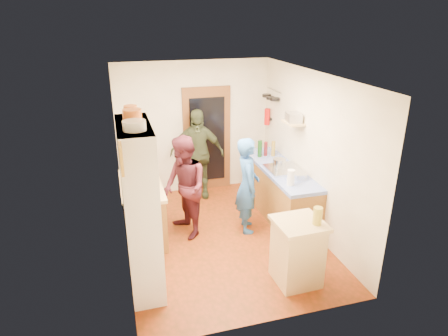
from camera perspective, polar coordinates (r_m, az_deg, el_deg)
name	(u,v)px	position (r m, az deg, el deg)	size (l,w,h in m)	color
floor	(222,237)	(6.62, -0.32, -9.85)	(3.00, 4.00, 0.02)	maroon
ceiling	(221,75)	(5.72, -0.38, 13.21)	(3.00, 4.00, 0.02)	silver
wall_back	(194,128)	(7.91, -4.30, 5.75)	(3.00, 0.02, 2.60)	silver
wall_front	(272,226)	(4.32, 6.93, -8.23)	(3.00, 0.02, 2.60)	silver
wall_left	(119,173)	(5.85, -14.74, -0.63)	(0.02, 4.00, 2.60)	silver
wall_right	(312,153)	(6.59, 12.40, 2.08)	(0.02, 4.00, 2.60)	silver
door_frame	(207,139)	(7.99, -2.44, 4.10)	(0.95, 0.06, 2.10)	brown
door_glass	(207,140)	(7.96, -2.38, 4.02)	(0.70, 0.02, 1.70)	black
hutch_body	(140,208)	(5.21, -11.88, -5.63)	(0.40, 1.20, 2.20)	white
hutch_top_shelf	(133,126)	(4.82, -12.85, 5.89)	(0.40, 1.14, 0.04)	white
plate_stack	(134,125)	(4.55, -12.70, 5.96)	(0.26, 0.26, 0.11)	white
orange_pot_a	(132,117)	(4.80, -12.96, 7.15)	(0.22, 0.22, 0.18)	orange
orange_pot_b	(131,111)	(5.14, -13.21, 7.88)	(0.17, 0.17, 0.15)	orange
left_counter_base	(143,211)	(6.63, -11.50, -5.98)	(0.60, 1.40, 0.85)	olive
left_counter_top	(141,185)	(6.44, -11.79, -2.42)	(0.64, 1.44, 0.05)	#D7BB80
toaster	(147,191)	(5.94, -10.97, -3.31)	(0.22, 0.15, 0.16)	white
kettle	(137,180)	(6.32, -12.27, -1.71)	(0.17, 0.17, 0.19)	white
orange_bowl	(144,176)	(6.60, -11.30, -1.10)	(0.20, 0.20, 0.09)	orange
chopping_board	(139,171)	(6.92, -12.03, -0.38)	(0.30, 0.22, 0.03)	#D7BB80
right_counter_base	(279,192)	(7.20, 7.83, -3.47)	(0.60, 2.20, 0.84)	olive
right_counter_top	(280,169)	(7.03, 8.01, -0.14)	(0.62, 2.22, 0.06)	#012BBC
hob	(284,169)	(6.89, 8.50, -0.17)	(0.55, 0.58, 0.04)	silver
pot_on_hob	(279,163)	(6.90, 7.89, 0.73)	(0.22, 0.22, 0.14)	silver
bottle_a	(260,149)	(7.44, 5.15, 2.76)	(0.08, 0.08, 0.32)	#143F14
bottle_b	(266,149)	(7.52, 5.98, 2.75)	(0.07, 0.07, 0.27)	#591419
bottle_c	(273,149)	(7.52, 7.06, 2.77)	(0.07, 0.07, 0.29)	olive
paper_towel	(291,178)	(6.28, 9.54, -1.36)	(0.12, 0.12, 0.25)	white
mixing_bowl	(299,176)	(6.59, 10.70, -1.08)	(0.25, 0.25, 0.10)	silver
island_base	(297,253)	(5.51, 10.40, -11.92)	(0.55, 0.55, 0.86)	#D7BB80
island_top	(299,223)	(5.28, 10.73, -7.79)	(0.62, 0.62, 0.05)	#D7BB80
cutting_board	(294,222)	(5.29, 10.00, -7.54)	(0.35, 0.28, 0.02)	white
oil_jar	(318,216)	(5.20, 13.22, -6.67)	(0.12, 0.12, 0.23)	#AD9E2D
pan_rail	(274,90)	(7.71, 7.19, 10.97)	(0.02, 0.02, 0.65)	silver
pan_hang_a	(275,99)	(7.55, 7.23, 9.75)	(0.18, 0.18, 0.05)	black
pan_hang_b	(270,98)	(7.74, 6.65, 9.90)	(0.16, 0.16, 0.05)	black
pan_hang_c	(267,96)	(7.92, 6.10, 10.26)	(0.17, 0.17, 0.05)	black
wall_shelf	(293,123)	(6.80, 9.86, 6.38)	(0.26, 0.42, 0.03)	#D7BB80
radio	(294,118)	(6.77, 9.91, 7.11)	(0.22, 0.30, 0.15)	silver
ext_bracket	(270,119)	(8.00, 6.57, 6.97)	(0.06, 0.10, 0.04)	black
fire_extinguisher	(267,117)	(7.97, 6.18, 7.30)	(0.11, 0.11, 0.32)	red
picture_frame	(121,159)	(4.14, -14.46, 1.28)	(0.03, 0.25, 0.30)	gold
person_hob	(250,186)	(6.47, 3.66, -2.56)	(0.58, 0.38, 1.60)	#285AA7
person_left	(185,187)	(6.38, -5.59, -2.65)	(0.81, 0.63, 1.67)	#431720
person_back	(198,154)	(7.69, -3.78, 2.03)	(1.03, 0.43, 1.76)	#333C24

